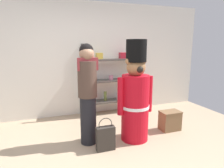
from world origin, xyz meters
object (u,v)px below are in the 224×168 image
teddy_bear_guard (135,97)px  person_shopper (88,91)px  merchandise_shelf (112,79)px  shopping_bag (106,138)px  display_crate (170,121)px

teddy_bear_guard → person_shopper: bearing=170.1°
merchandise_shelf → shopping_bag: bearing=-112.6°
merchandise_shelf → teddy_bear_guard: teddy_bear_guard is taller
person_shopper → display_crate: person_shopper is taller
teddy_bear_guard → shopping_bag: bearing=-162.1°
merchandise_shelf → person_shopper: bearing=-123.6°
merchandise_shelf → teddy_bear_guard: (-0.09, -1.46, -0.07)m
merchandise_shelf → person_shopper: size_ratio=1.00×
teddy_bear_guard → person_shopper: size_ratio=1.04×
shopping_bag → merchandise_shelf: bearing=67.4°
merchandise_shelf → shopping_bag: 1.90m
shopping_bag → display_crate: (1.41, 0.31, -0.01)m
merchandise_shelf → person_shopper: (-0.88, -1.32, 0.06)m
display_crate → merchandise_shelf: bearing=118.2°
merchandise_shelf → display_crate: bearing=-61.8°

